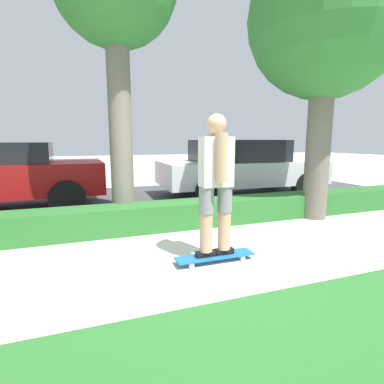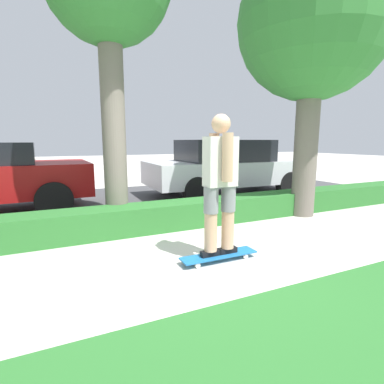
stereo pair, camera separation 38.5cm
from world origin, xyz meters
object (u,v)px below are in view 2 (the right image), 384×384
(skateboard, at_px, (219,255))
(parked_car_middle, at_px, (227,166))
(skater_person, at_px, (220,182))
(tree_far, at_px, (313,26))

(skateboard, height_order, parked_car_middle, parked_car_middle)
(skater_person, xyz_separation_m, tree_far, (2.81, 1.39, 2.65))
(skateboard, relative_size, parked_car_middle, 0.22)
(skateboard, relative_size, tree_far, 0.20)
(skateboard, xyz_separation_m, tree_far, (2.81, 1.39, 3.61))
(skater_person, xyz_separation_m, parked_car_middle, (2.66, 4.18, -0.22))
(tree_far, bearing_deg, parked_car_middle, 92.95)
(tree_far, bearing_deg, skater_person, -153.67)
(skater_person, bearing_deg, skateboard, -153.43)
(skateboard, height_order, tree_far, tree_far)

